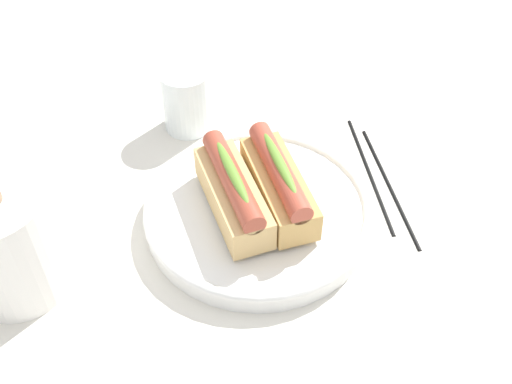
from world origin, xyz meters
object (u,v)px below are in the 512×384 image
hotdog_back (233,192)px  chopstick_near (370,172)px  paper_towel_roll (6,244)px  hotdog_front (279,183)px  chopstick_far (390,185)px  water_glass (187,102)px  serving_bowl (256,212)px

hotdog_back → chopstick_near: 0.21m
paper_towel_roll → chopstick_near: 0.45m
hotdog_back → chopstick_near: (0.02, -0.20, -0.06)m
hotdog_front → chopstick_near: hotdog_front is taller
hotdog_back → chopstick_far: 0.22m
paper_towel_roll → chopstick_near: size_ratio=0.61×
chopstick_far → water_glass: bearing=55.2°
paper_towel_roll → chopstick_far: size_ratio=0.61×
serving_bowl → water_glass: water_glass is taller
hotdog_front → hotdog_back: size_ratio=1.01×
water_glass → paper_towel_roll: (-0.19, 0.26, 0.02)m
hotdog_back → chopstick_near: hotdog_back is taller
hotdog_back → serving_bowl: bearing=-96.5°
hotdog_front → hotdog_back: bearing=83.5°
serving_bowl → hotdog_back: size_ratio=1.80×
hotdog_back → chopstick_far: (-0.01, -0.21, -0.06)m
hotdog_back → paper_towel_roll: bearing=87.4°
hotdog_front → chopstick_near: (0.02, -0.14, -0.06)m
water_glass → serving_bowl: bearing=-174.9°
hotdog_front → water_glass: 0.22m
water_glass → hotdog_back: bearing=177.5°
paper_towel_roll → chopstick_near: paper_towel_roll is taller
serving_bowl → water_glass: (0.21, 0.02, 0.03)m
water_glass → chopstick_far: water_glass is taller
hotdog_back → paper_towel_roll: size_ratio=1.13×
hotdog_front → chopstick_near: size_ratio=0.70×
serving_bowl → chopstick_near: 0.17m
chopstick_near → hotdog_back: bearing=109.5°
water_glass → paper_towel_roll: bearing=126.8°
water_glass → paper_towel_roll: paper_towel_roll is taller
chopstick_near → chopstick_far: (-0.03, -0.01, 0.00)m
hotdog_back → water_glass: bearing=-2.5°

